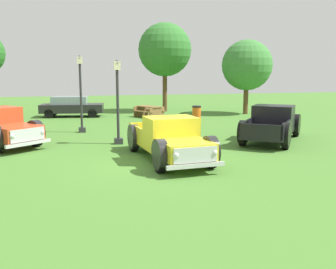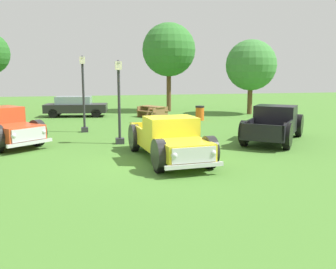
% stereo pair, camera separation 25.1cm
% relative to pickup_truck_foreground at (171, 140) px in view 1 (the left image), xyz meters
% --- Properties ---
extents(ground_plane, '(80.00, 80.00, 0.00)m').
position_rel_pickup_truck_foreground_xyz_m(ground_plane, '(-0.58, -0.27, -0.75)').
color(ground_plane, '#477A2D').
extents(pickup_truck_foreground, '(2.38, 5.28, 1.57)m').
position_rel_pickup_truck_foreground_xyz_m(pickup_truck_foreground, '(0.00, 0.00, 0.00)').
color(pickup_truck_foreground, yellow).
rests_on(pickup_truck_foreground, ground_plane).
extents(pickup_truck_behind_right, '(4.76, 5.25, 1.61)m').
position_rel_pickup_truck_foreground_xyz_m(pickup_truck_behind_right, '(5.72, 3.08, 0.02)').
color(pickup_truck_behind_right, black).
rests_on(pickup_truck_behind_right, ground_plane).
extents(sedan_distant_a, '(4.51, 2.37, 1.44)m').
position_rel_pickup_truck_foreground_xyz_m(sedan_distant_a, '(-3.40, 14.94, 0.00)').
color(sedan_distant_a, black).
rests_on(sedan_distant_a, ground_plane).
extents(lamp_post_near, '(0.36, 0.36, 3.98)m').
position_rel_pickup_truck_foreground_xyz_m(lamp_post_near, '(-2.89, 7.52, 1.34)').
color(lamp_post_near, '#2D2D33').
rests_on(lamp_post_near, ground_plane).
extents(lamp_post_far, '(0.36, 0.36, 3.65)m').
position_rel_pickup_truck_foreground_xyz_m(lamp_post_far, '(-1.43, 3.76, 1.17)').
color(lamp_post_far, '#2D2D33').
rests_on(lamp_post_far, ground_plane).
extents(picnic_table, '(2.21, 2.31, 0.78)m').
position_rel_pickup_truck_foreground_xyz_m(picnic_table, '(1.86, 13.32, -0.26)').
color(picnic_table, olive).
rests_on(picnic_table, ground_plane).
extents(trash_can, '(0.59, 0.59, 0.95)m').
position_rel_pickup_truck_foreground_xyz_m(trash_can, '(4.57, 10.90, -0.27)').
color(trash_can, orange).
rests_on(trash_can, ground_plane).
extents(oak_tree_east, '(4.20, 4.20, 6.99)m').
position_rel_pickup_truck_foreground_xyz_m(oak_tree_east, '(3.91, 17.03, 4.12)').
color(oak_tree_east, brown).
rests_on(oak_tree_east, ground_plane).
extents(oak_tree_west, '(3.75, 3.75, 5.53)m').
position_rel_pickup_truck_foreground_xyz_m(oak_tree_west, '(9.40, 13.67, 2.89)').
color(oak_tree_west, brown).
rests_on(oak_tree_west, ground_plane).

